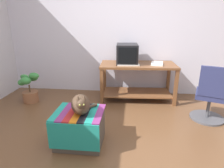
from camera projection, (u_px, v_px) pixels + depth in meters
name	position (u px, v px, depth m)	size (l,w,h in m)	color
ground_plane	(109.00, 148.00, 2.37)	(14.00, 14.00, 0.00)	brown
back_wall	(121.00, 31.00, 3.89)	(8.00, 0.10, 2.60)	silver
desk	(138.00, 75.00, 3.69)	(1.45, 0.74, 0.72)	brown
tv_monitor	(127.00, 54.00, 3.61)	(0.42, 0.52, 0.36)	black
keyboard	(128.00, 65.00, 3.48)	(0.40, 0.15, 0.02)	beige
book	(157.00, 64.00, 3.54)	(0.21, 0.29, 0.04)	white
ottoman_with_blanket	(80.00, 128.00, 2.40)	(0.60, 0.53, 0.44)	#4C4238
cat	(81.00, 104.00, 2.26)	(0.33, 0.42, 0.28)	#473323
potted_plant	(29.00, 89.00, 3.62)	(0.41, 0.34, 0.59)	brown
office_chair	(210.00, 97.00, 2.91)	(0.54, 0.54, 0.89)	#4C4C51
pen	(160.00, 64.00, 3.59)	(0.01, 0.01, 0.14)	#2351B2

